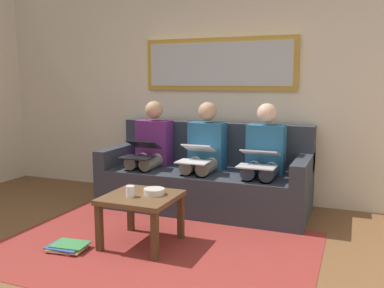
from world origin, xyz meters
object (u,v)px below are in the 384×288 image
Objects in this scene: cup at (130,191)px; laptop_silver at (259,159)px; laptop_white at (196,154)px; magazine_stack at (68,247)px; person_left at (264,157)px; framed_mirror at (218,64)px; person_right at (151,149)px; bowl at (154,191)px; laptop_black at (141,150)px; person_middle at (204,153)px; coffee_table at (141,203)px; couch at (206,178)px.

laptop_silver reaches higher than cup.
laptop_white is (0.64, -0.01, 0.00)m from laptop_silver.
laptop_white reaches higher than laptop_silver.
person_left is at bearing -130.66° from magazine_stack.
framed_mirror reaches higher than laptop_white.
laptop_silver is 0.32× the size of person_right.
bowl is at bearing 88.40° from framed_mirror.
laptop_white is 0.64m from laptop_black.
magazine_stack is at bearing 33.64° from bowl.
person_right is (0.64, -0.23, -0.02)m from laptop_white.
person_middle is 2.93× the size of laptop_white.
cup is 1.30m from laptop_silver.
laptop_white is (-0.14, -0.92, 0.27)m from coffee_table.
framed_mirror reaches higher than person_right.
bowl is at bearing 87.73° from person_middle.
person_right reaches higher than cup.
laptop_white is (0.00, 0.30, 0.32)m from couch.
person_middle is at bearing -90.00° from laptop_white.
person_middle reaches higher than coffee_table.
person_middle is at bearing 90.00° from couch.
coffee_table is at bearing 113.72° from person_right.
bowl reaches higher than magazine_stack.
bowl is at bearing -137.96° from cup.
coffee_table is 1.61× the size of laptop_silver.
couch is at bearing -92.13° from bowl.
couch is 1.24× the size of framed_mirror.
bowl is 0.15× the size of person_right.
framed_mirror reaches higher than cup.
person_middle is 3.29× the size of magazine_stack.
framed_mirror is 1.15m from laptop_white.
laptop_black reaches higher than laptop_silver.
laptop_silver is at bearing 154.28° from couch.
laptop_silver is (-0.83, -0.99, 0.16)m from cup.
laptop_black reaches higher than magazine_stack.
laptop_black is 1.14× the size of magazine_stack.
framed_mirror is 1.90m from bowl.
laptop_white is at bearing 90.00° from person_middle.
laptop_white reaches higher than bowl.
framed_mirror is 19.76× the size of cup.
coffee_table is (0.14, 1.22, 0.05)m from couch.
laptop_black is (0.64, 0.23, 0.02)m from person_middle.
person_right is (0.45, -1.23, 0.14)m from cup.
magazine_stack is (0.59, 0.39, -0.42)m from bowl.
laptop_white is at bearing -0.97° from laptop_silver.
laptop_silver is at bearing 179.03° from laptop_white.
coffee_table is 3.29× the size of bowl.
couch reaches higher than bowl.
person_left is 0.24m from laptop_silver.
laptop_black is (0.00, 0.23, 0.02)m from person_right.
bowl is at bearing 51.27° from laptop_silver.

